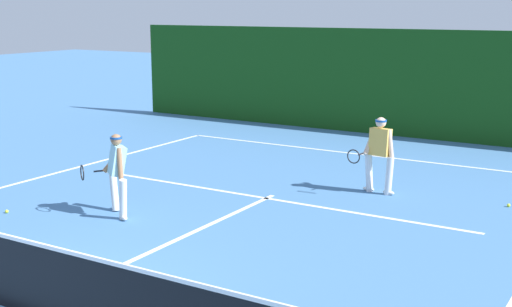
% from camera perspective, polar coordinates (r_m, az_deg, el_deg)
% --- Properties ---
extents(court_line_baseline_far, '(10.54, 0.10, 0.01)m').
position_cam_1_polar(court_line_baseline_far, '(18.14, 8.73, -0.07)').
color(court_line_baseline_far, white).
rests_on(court_line_baseline_far, ground_plane).
extents(court_line_service, '(8.59, 0.10, 0.01)m').
position_cam_1_polar(court_line_service, '(13.85, 0.87, -3.73)').
color(court_line_service, white).
rests_on(court_line_service, ground_plane).
extents(court_line_centre, '(0.10, 6.40, 0.01)m').
position_cam_1_polar(court_line_centre, '(11.52, -6.61, -7.13)').
color(court_line_centre, white).
rests_on(court_line_centre, ground_plane).
extents(tennis_net, '(11.55, 0.09, 1.11)m').
position_cam_1_polar(tennis_net, '(9.19, -19.12, -9.41)').
color(tennis_net, '#1E4723').
rests_on(tennis_net, ground_plane).
extents(player_near, '(1.11, 0.77, 1.53)m').
position_cam_1_polar(player_near, '(12.81, -11.49, -1.45)').
color(player_near, silver).
rests_on(player_near, ground_plane).
extents(player_far, '(0.85, 0.85, 1.59)m').
position_cam_1_polar(player_far, '(14.27, 10.21, 0.14)').
color(player_far, silver).
rests_on(player_far, ground_plane).
extents(tennis_ball, '(0.07, 0.07, 0.07)m').
position_cam_1_polar(tennis_ball, '(13.69, -20.00, -4.54)').
color(tennis_ball, '#D1E033').
rests_on(tennis_ball, ground_plane).
extents(tennis_ball_extra, '(0.07, 0.07, 0.07)m').
position_cam_1_polar(tennis_ball_extra, '(14.12, 20.25, -4.06)').
color(tennis_ball_extra, '#D1E033').
rests_on(tennis_ball_extra, ground_plane).
extents(back_fence_windscreen, '(18.89, 0.12, 3.15)m').
position_cam_1_polar(back_fence_windscreen, '(20.69, 12.11, 5.71)').
color(back_fence_windscreen, '#144212').
rests_on(back_fence_windscreen, ground_plane).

